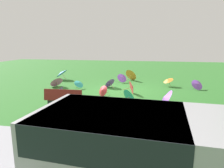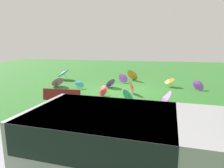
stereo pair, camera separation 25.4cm
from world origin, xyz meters
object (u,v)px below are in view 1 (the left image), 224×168
Objects in this scene: parasol_orange_0 at (168,80)px; parasol_pink_0 at (56,81)px; parasol_teal_0 at (79,83)px; parasol_red_1 at (102,91)px; van_dark at (153,148)px; parasol_purple_7 at (198,84)px; parasol_orange_1 at (131,74)px; parasol_purple_2 at (58,91)px; parasol_blue_3 at (61,73)px; parasol_purple_5 at (109,83)px; parasol_purple_0 at (165,98)px; parasol_red_0 at (132,87)px; parasol_purple_1 at (122,78)px; parasol_teal_1 at (130,96)px; park_bench at (64,99)px.

parasol_orange_0 is 7.13m from parasol_pink_0.
parasol_pink_0 is 1.60m from parasol_teal_0.
van_dark is at bearing 110.62° from parasol_red_1.
parasol_orange_1 reaches higher than parasol_purple_7.
parasol_purple_2 is 0.72× the size of parasol_blue_3.
van_dark is 4.34× the size of parasol_orange_1.
parasol_blue_3 reaches higher than parasol_pink_0.
parasol_purple_7 is at bearing -174.26° from parasol_pink_0.
parasol_purple_5 is 0.81× the size of parasol_pink_0.
parasol_purple_0 is 2.69m from parasol_red_0.
parasol_blue_3 reaches higher than parasol_orange_0.
parasol_pink_0 is at bearing -6.89° from parasol_teal_0.
parasol_purple_5 is (3.63, 1.01, -0.10)m from parasol_orange_0.
van_dark is 5.55× the size of parasol_purple_5.
parasol_purple_1 reaches higher than parasol_purple_2.
van_dark is 6.12× the size of parasol_teal_0.
parasol_purple_1 is at bearing -121.09° from parasol_purple_2.
parasol_red_1 is at bearing -38.27° from parasol_teal_1.
parasol_orange_0 is 1.11× the size of parasol_teal_0.
parasol_red_0 is 0.87× the size of parasol_purple_7.
parasol_purple_7 is (-6.29, -4.97, -0.15)m from park_bench.
parasol_purple_0 is at bearing 107.69° from parasol_orange_1.
parasol_orange_1 is at bearing -84.15° from parasol_red_0.
parasol_purple_1 is (2.55, -5.23, -0.07)m from parasol_purple_0.
parasol_purple_7 is (-3.75, -1.73, -0.05)m from parasol_red_0.
park_bench is 4.12m from parasol_red_0.
parasol_pink_0 is (3.34, 0.45, 0.03)m from parasol_purple_5.
parasol_teal_1 is at bearing 141.73° from parasol_red_1.
park_bench is 6.50m from parasol_purple_1.
parasol_purple_1 is 1.27× the size of parasol_purple_2.
parasol_pink_0 is at bearing -25.15° from parasol_purple_0.
parasol_orange_0 is at bearing -146.82° from parasol_purple_2.
van_dark is at bearing 117.99° from parasol_teal_0.
parasol_pink_0 is at bearing 7.74° from parasol_purple_5.
park_bench is 3.99m from parasol_teal_0.
parasol_teal_1 is at bearing 150.00° from parasol_pink_0.
parasol_purple_7 is at bearing -171.44° from parasol_teal_0.
parasol_orange_1 is at bearing -35.26° from parasol_orange_0.
parasol_purple_1 is (0.97, -3.05, -0.02)m from parasol_red_0.
park_bench is 4.73m from parasol_pink_0.
parasol_red_0 is 0.71× the size of parasol_orange_1.
parasol_blue_3 reaches higher than parasol_red_1.
parasol_teal_1 reaches higher than parasol_teal_0.
park_bench reaches higher than parasol_teal_0.
parasol_teal_0 is at bearing 20.29° from parasol_purple_5.
parasol_red_1 is at bearing 154.47° from parasol_pink_0.
park_bench is 1.54× the size of parasol_pink_0.
park_bench is 2.08× the size of parasol_red_0.
parasol_purple_7 is (-2.74, -9.16, -0.59)m from van_dark.
parasol_red_0 reaches higher than parasol_red_1.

